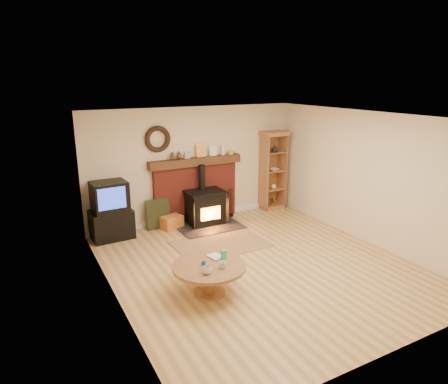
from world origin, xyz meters
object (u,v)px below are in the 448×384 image
tv_unit (111,212)px  curio_cabinet (272,171)px  wood_stove (206,208)px  coffee_table (209,270)px

tv_unit → curio_cabinet: 4.06m
wood_stove → coffee_table: (-1.26, -2.74, 0.00)m
wood_stove → tv_unit: wood_stove is taller
wood_stove → coffee_table: 3.02m
coffee_table → tv_unit: bearing=105.1°
wood_stove → coffee_table: bearing=-114.6°
curio_cabinet → wood_stove: bearing=-172.0°
curio_cabinet → coffee_table: (-3.25, -3.02, -0.59)m
tv_unit → curio_cabinet: size_ratio=0.62×
wood_stove → coffee_table: size_ratio=1.24×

